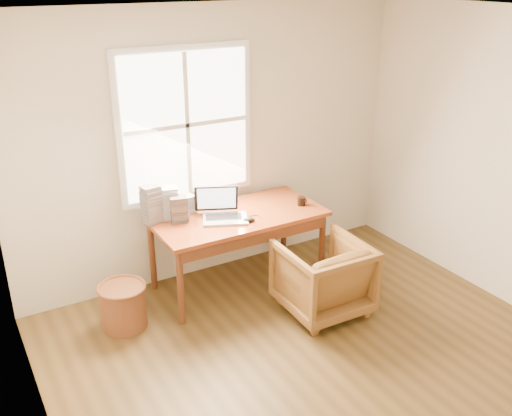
% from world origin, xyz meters
% --- Properties ---
extents(room_shell, '(4.04, 4.54, 2.64)m').
position_xyz_m(room_shell, '(-0.02, 0.16, 1.32)').
color(room_shell, '#523D1C').
rests_on(room_shell, ground).
extents(desk, '(1.60, 0.80, 0.04)m').
position_xyz_m(desk, '(0.00, 1.80, 0.73)').
color(desk, brown).
rests_on(desk, room_shell).
extents(armchair, '(0.73, 0.75, 0.67)m').
position_xyz_m(armchair, '(0.44, 1.03, 0.33)').
color(armchair, brown).
rests_on(armchair, room_shell).
extents(wicker_stool, '(0.51, 0.51, 0.39)m').
position_xyz_m(wicker_stool, '(-1.19, 1.67, 0.19)').
color(wicker_stool, brown).
rests_on(wicker_stool, room_shell).
extents(laptop, '(0.55, 0.56, 0.31)m').
position_xyz_m(laptop, '(-0.16, 1.73, 0.90)').
color(laptop, '#A1A3A8').
rests_on(laptop, desk).
extents(mouse, '(0.13, 0.10, 0.04)m').
position_xyz_m(mouse, '(0.00, 1.59, 0.77)').
color(mouse, black).
rests_on(mouse, desk).
extents(coffee_mug, '(0.10, 0.10, 0.08)m').
position_xyz_m(coffee_mug, '(0.63, 1.68, 0.79)').
color(coffee_mug, black).
rests_on(coffee_mug, desk).
extents(cd_stack_a, '(0.18, 0.16, 0.30)m').
position_xyz_m(cd_stack_a, '(-0.58, 2.02, 0.90)').
color(cd_stack_a, silver).
rests_on(cd_stack_a, desk).
extents(cd_stack_b, '(0.18, 0.17, 0.24)m').
position_xyz_m(cd_stack_b, '(-0.53, 1.93, 0.87)').
color(cd_stack_b, '#25262A').
rests_on(cd_stack_b, desk).
extents(cd_stack_c, '(0.18, 0.16, 0.35)m').
position_xyz_m(cd_stack_c, '(-0.75, 2.02, 0.92)').
color(cd_stack_c, '#A7A6B4').
rests_on(cd_stack_c, desk).
extents(cd_stack_d, '(0.15, 0.14, 0.17)m').
position_xyz_m(cd_stack_d, '(-0.39, 2.07, 0.83)').
color(cd_stack_d, silver).
rests_on(cd_stack_d, desk).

